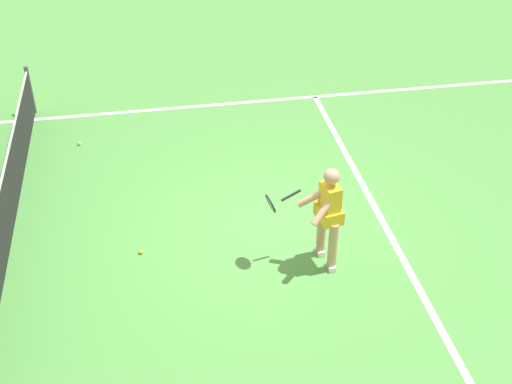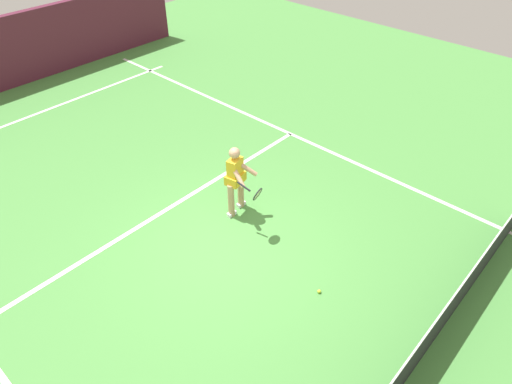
# 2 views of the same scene
# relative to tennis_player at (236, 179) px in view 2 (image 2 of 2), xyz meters

# --- Properties ---
(ground_plane) EXTENTS (26.52, 26.52, 0.00)m
(ground_plane) POSITION_rel_tennis_player_xyz_m (0.92, 0.60, -0.85)
(ground_plane) COLOR #4C9342
(baseline_marking) EXTENTS (9.18, 0.10, 0.01)m
(baseline_marking) POSITION_rel_tennis_player_xyz_m (0.92, -7.10, -0.84)
(baseline_marking) COLOR white
(baseline_marking) RESTS_ON ground
(service_line_marking) EXTENTS (8.18, 0.10, 0.01)m
(service_line_marking) POSITION_rel_tennis_player_xyz_m (0.92, -1.13, -0.84)
(service_line_marking) COLOR white
(service_line_marking) RESTS_ON ground
(sideline_left_marking) EXTENTS (0.10, 18.40, 0.01)m
(sideline_left_marking) POSITION_rel_tennis_player_xyz_m (-3.17, 0.60, -0.84)
(sideline_left_marking) COLOR white
(sideline_left_marking) RESTS_ON ground
(court_net) EXTENTS (8.86, 0.08, 0.97)m
(court_net) POSITION_rel_tennis_player_xyz_m (0.92, 4.45, -0.40)
(court_net) COLOR #4C4C51
(court_net) RESTS_ON ground
(tennis_player) EXTENTS (0.70, 1.03, 1.55)m
(tennis_player) POSITION_rel_tennis_player_xyz_m (0.00, 0.00, 0.00)
(tennis_player) COLOR tan
(tennis_player) RESTS_ON ground
(tennis_ball_near) EXTENTS (0.07, 0.07, 0.07)m
(tennis_ball_near) POSITION_rel_tennis_player_xyz_m (0.61, 2.56, -0.81)
(tennis_ball_near) COLOR #D1E533
(tennis_ball_near) RESTS_ON ground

